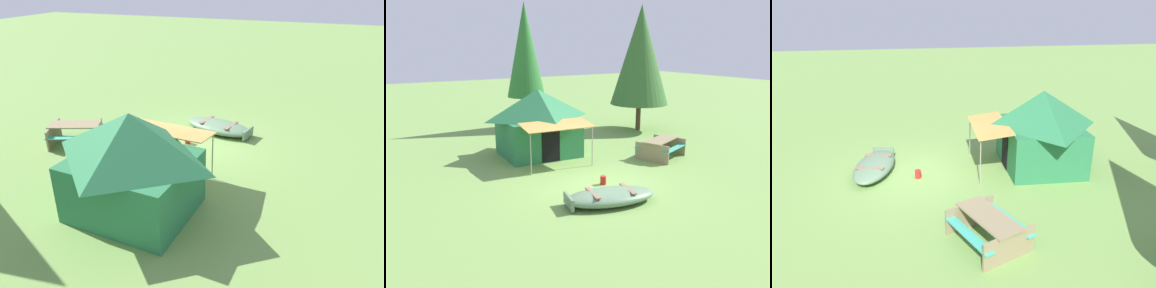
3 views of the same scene
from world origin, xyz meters
TOP-DOWN VIEW (x-y plane):
  - ground_plane at (0.00, 0.00)m, footprint 80.00×80.00m
  - beached_rowboat at (-0.54, -1.52)m, footprint 2.98×1.83m
  - canvas_cabin_tent at (-0.01, 4.33)m, footprint 3.38×4.01m
  - picnic_table at (4.12, 1.39)m, footprint 2.23×2.03m
  - cooler_box at (0.19, 3.52)m, footprint 0.66×0.64m
  - fuel_can at (0.24, -0.06)m, footprint 0.26×0.26m
  - pine_tree_back_left at (1.78, 9.50)m, footprint 2.03×2.03m
  - pine_tree_back_right at (6.78, 6.07)m, footprint 3.05×3.05m

SIDE VIEW (x-z plane):
  - ground_plane at x=0.00m, z-range 0.00..0.00m
  - fuel_can at x=0.24m, z-range 0.00..0.29m
  - cooler_box at x=0.19m, z-range 0.00..0.37m
  - beached_rowboat at x=-0.54m, z-range 0.01..0.45m
  - picnic_table at x=4.12m, z-range 0.10..0.87m
  - canvas_cabin_tent at x=-0.01m, z-range 0.05..2.81m
  - pine_tree_back_right at x=6.78m, z-range 0.70..7.20m
  - pine_tree_back_left at x=1.78m, z-range 0.87..7.55m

